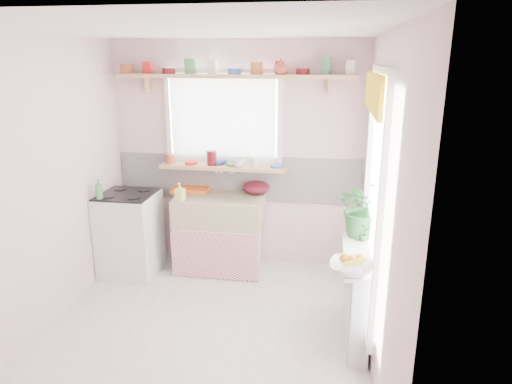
# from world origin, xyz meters

# --- Properties ---
(room) EXTENTS (3.20, 3.20, 3.20)m
(room) POSITION_xyz_m (0.66, 0.86, 1.37)
(room) COLOR white
(room) RESTS_ON ground
(sink_unit) EXTENTS (0.95, 0.65, 1.11)m
(sink_unit) POSITION_xyz_m (-0.15, 1.29, 0.43)
(sink_unit) COLOR white
(sink_unit) RESTS_ON ground
(cooker) EXTENTS (0.58, 0.58, 0.93)m
(cooker) POSITION_xyz_m (-1.10, 1.05, 0.46)
(cooker) COLOR white
(cooker) RESTS_ON ground
(radiator_ledge) EXTENTS (0.22, 0.95, 0.78)m
(radiator_ledge) POSITION_xyz_m (1.30, 0.20, 0.40)
(radiator_ledge) COLOR white
(radiator_ledge) RESTS_ON ground
(windowsill) EXTENTS (1.40, 0.22, 0.04)m
(windowsill) POSITION_xyz_m (-0.15, 1.48, 1.14)
(windowsill) COLOR tan
(windowsill) RESTS_ON room
(pine_shelf) EXTENTS (2.52, 0.24, 0.04)m
(pine_shelf) POSITION_xyz_m (0.00, 1.47, 2.12)
(pine_shelf) COLOR tan
(pine_shelf) RESTS_ON room
(shelf_crockery) EXTENTS (2.47, 0.11, 0.12)m
(shelf_crockery) POSITION_xyz_m (-0.00, 1.47, 2.20)
(shelf_crockery) COLOR #A55133
(shelf_crockery) RESTS_ON pine_shelf
(sill_crockery) EXTENTS (1.35, 0.11, 0.12)m
(sill_crockery) POSITION_xyz_m (-0.20, 1.48, 1.21)
(sill_crockery) COLOR #A55133
(sill_crockery) RESTS_ON windowsill
(dish_tray) EXTENTS (0.43, 0.34, 0.04)m
(dish_tray) POSITION_xyz_m (-0.53, 1.50, 0.87)
(dish_tray) COLOR #E75614
(dish_tray) RESTS_ON sink_unit
(colander) EXTENTS (0.40, 0.40, 0.14)m
(colander) POSITION_xyz_m (0.22, 1.50, 0.92)
(colander) COLOR #560E1B
(colander) RESTS_ON sink_unit
(jade_plant) EXTENTS (0.60, 0.56, 0.53)m
(jade_plant) POSITION_xyz_m (1.33, 0.60, 1.04)
(jade_plant) COLOR #27632B
(jade_plant) RESTS_ON radiator_ledge
(fruit_bowl) EXTENTS (0.35, 0.35, 0.08)m
(fruit_bowl) POSITION_xyz_m (1.21, -0.17, 0.81)
(fruit_bowl) COLOR silver
(fruit_bowl) RESTS_ON radiator_ledge
(herb_pot) EXTENTS (0.12, 0.09, 0.21)m
(herb_pot) POSITION_xyz_m (1.33, 0.46, 0.88)
(herb_pot) COLOR #326729
(herb_pot) RESTS_ON radiator_ledge
(soap_bottle_sink) EXTENTS (0.11, 0.11, 0.20)m
(soap_bottle_sink) POSITION_xyz_m (-0.53, 1.10, 0.95)
(soap_bottle_sink) COLOR #DCEE69
(soap_bottle_sink) RESTS_ON sink_unit
(sill_cup) EXTENTS (0.15, 0.15, 0.10)m
(sill_cup) POSITION_xyz_m (0.04, 1.42, 1.21)
(sill_cup) COLOR beige
(sill_cup) RESTS_ON windowsill
(sill_bowl) EXTENTS (0.20, 0.20, 0.06)m
(sill_bowl) POSITION_xyz_m (-0.20, 1.54, 1.19)
(sill_bowl) COLOR #354CAE
(sill_bowl) RESTS_ON windowsill
(shelf_vase) EXTENTS (0.19, 0.19, 0.16)m
(shelf_vase) POSITION_xyz_m (0.49, 1.41, 2.22)
(shelf_vase) COLOR #9C4030
(shelf_vase) RESTS_ON pine_shelf
(cooker_bottle) EXTENTS (0.08, 0.08, 0.21)m
(cooker_bottle) POSITION_xyz_m (-1.29, 0.83, 1.02)
(cooker_bottle) COLOR #448952
(cooker_bottle) RESTS_ON cooker
(fruit) EXTENTS (0.20, 0.14, 0.10)m
(fruit) POSITION_xyz_m (1.22, -0.16, 0.88)
(fruit) COLOR orange
(fruit) RESTS_ON fruit_bowl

